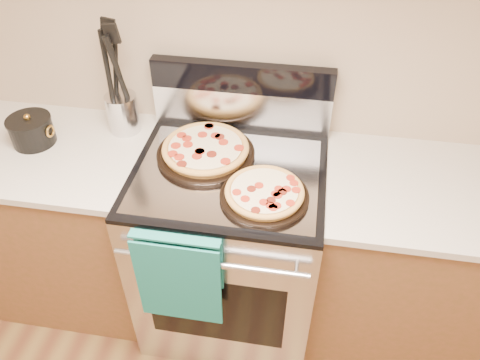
% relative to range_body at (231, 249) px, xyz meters
% --- Properties ---
extents(wall_back, '(4.00, 0.00, 4.00)m').
position_rel_range_body_xyz_m(wall_back, '(0.00, 0.35, 0.90)').
color(wall_back, tan).
rests_on(wall_back, ground).
extents(range_body, '(0.76, 0.68, 0.90)m').
position_rel_range_body_xyz_m(range_body, '(0.00, 0.00, 0.00)').
color(range_body, '#B7B7BC').
rests_on(range_body, ground).
extents(oven_window, '(0.56, 0.01, 0.40)m').
position_rel_range_body_xyz_m(oven_window, '(0.00, -0.34, 0.00)').
color(oven_window, black).
rests_on(oven_window, range_body).
extents(cooktop, '(0.76, 0.68, 0.02)m').
position_rel_range_body_xyz_m(cooktop, '(0.00, 0.00, 0.46)').
color(cooktop, black).
rests_on(cooktop, range_body).
extents(backsplash_lower, '(0.76, 0.06, 0.18)m').
position_rel_range_body_xyz_m(backsplash_lower, '(0.00, 0.31, 0.56)').
color(backsplash_lower, silver).
rests_on(backsplash_lower, cooktop).
extents(backsplash_upper, '(0.76, 0.06, 0.12)m').
position_rel_range_body_xyz_m(backsplash_upper, '(0.00, 0.31, 0.71)').
color(backsplash_upper, black).
rests_on(backsplash_upper, backsplash_lower).
extents(oven_handle, '(0.70, 0.03, 0.03)m').
position_rel_range_body_xyz_m(oven_handle, '(0.00, -0.38, 0.35)').
color(oven_handle, silver).
rests_on(oven_handle, range_body).
extents(dish_towel, '(0.32, 0.05, 0.42)m').
position_rel_range_body_xyz_m(dish_towel, '(-0.12, -0.38, 0.25)').
color(dish_towel, '#197E7B').
rests_on(dish_towel, oven_handle).
extents(foil_sheet, '(0.70, 0.55, 0.01)m').
position_rel_range_body_xyz_m(foil_sheet, '(0.00, -0.03, 0.47)').
color(foil_sheet, gray).
rests_on(foil_sheet, cooktop).
extents(cabinet_left, '(1.00, 0.62, 0.88)m').
position_rel_range_body_xyz_m(cabinet_left, '(-0.88, 0.03, -0.01)').
color(cabinet_left, brown).
rests_on(cabinet_left, ground).
extents(countertop_left, '(1.02, 0.64, 0.03)m').
position_rel_range_body_xyz_m(countertop_left, '(-0.88, 0.03, 0.45)').
color(countertop_left, beige).
rests_on(countertop_left, cabinet_left).
extents(cabinet_right, '(1.00, 0.62, 0.88)m').
position_rel_range_body_xyz_m(cabinet_right, '(0.88, 0.03, -0.01)').
color(cabinet_right, brown).
rests_on(cabinet_right, ground).
extents(countertop_right, '(1.02, 0.64, 0.03)m').
position_rel_range_body_xyz_m(countertop_right, '(0.88, 0.03, 0.45)').
color(countertop_right, beige).
rests_on(countertop_right, cabinet_right).
extents(pepperoni_pizza_back, '(0.45, 0.45, 0.05)m').
position_rel_range_body_xyz_m(pepperoni_pizza_back, '(-0.11, 0.07, 0.50)').
color(pepperoni_pizza_back, gold).
rests_on(pepperoni_pizza_back, foil_sheet).
extents(pepperoni_pizza_front, '(0.33, 0.33, 0.04)m').
position_rel_range_body_xyz_m(pepperoni_pizza_front, '(0.16, -0.14, 0.50)').
color(pepperoni_pizza_front, gold).
rests_on(pepperoni_pizza_front, foil_sheet).
extents(utensil_crock, '(0.17, 0.17, 0.17)m').
position_rel_range_body_xyz_m(utensil_crock, '(-0.50, 0.22, 0.54)').
color(utensil_crock, silver).
rests_on(utensil_crock, countertop_left).
extents(saucepan, '(0.20, 0.20, 0.11)m').
position_rel_range_body_xyz_m(saucepan, '(-0.85, 0.06, 0.51)').
color(saucepan, black).
rests_on(saucepan, countertop_left).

